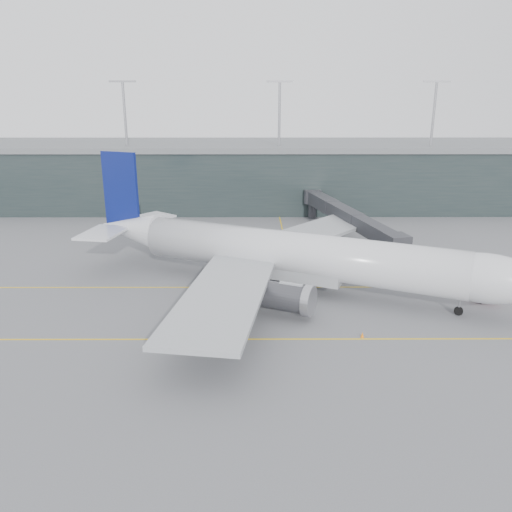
{
  "coord_description": "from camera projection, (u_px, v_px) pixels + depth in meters",
  "views": [
    {
      "loc": [
        -0.67,
        -69.26,
        24.68
      ],
      "look_at": [
        -0.46,
        -4.0,
        4.57
      ],
      "focal_mm": 35.0,
      "sensor_mm": 36.0,
      "label": 1
    }
  ],
  "objects": [
    {
      "name": "ground",
      "position": [
        259.0,
        278.0,
        73.46
      ],
      "size": [
        320.0,
        320.0,
        0.0
      ],
      "primitive_type": "plane",
      "color": "#5C5B61",
      "rests_on": "ground"
    },
    {
      "name": "taxiline_a",
      "position": [
        259.0,
        287.0,
        69.64
      ],
      "size": [
        160.0,
        0.25,
        0.02
      ],
      "primitive_type": "cube",
      "color": "gold",
      "rests_on": "ground"
    },
    {
      "name": "taxiline_b",
      "position": [
        261.0,
        339.0,
        54.35
      ],
      "size": [
        160.0,
        0.25,
        0.02
      ],
      "primitive_type": "cube",
      "color": "gold",
      "rests_on": "ground"
    },
    {
      "name": "taxiline_lead_main",
      "position": [
        285.0,
        241.0,
        92.59
      ],
      "size": [
        0.25,
        60.0,
        0.02
      ],
      "primitive_type": "cube",
      "color": "gold",
      "rests_on": "ground"
    },
    {
      "name": "terminal",
      "position": [
        257.0,
        173.0,
        126.64
      ],
      "size": [
        240.0,
        36.0,
        29.0
      ],
      "color": "#1E2829",
      "rests_on": "ground"
    },
    {
      "name": "main_aircraft",
      "position": [
        292.0,
        255.0,
        67.69
      ],
      "size": [
        59.68,
        54.93,
        17.61
      ],
      "rotation": [
        0.0,
        0.0,
        -0.43
      ],
      "color": "silver",
      "rests_on": "ground"
    },
    {
      "name": "jet_bridge",
      "position": [
        347.0,
        213.0,
        94.57
      ],
      "size": [
        11.51,
        43.07,
        6.27
      ],
      "rotation": [
        0.0,
        0.0,
        0.21
      ],
      "color": "#2B2C31",
      "rests_on": "ground"
    },
    {
      "name": "gse_cart",
      "position": [
        485.0,
        296.0,
        64.23
      ],
      "size": [
        2.54,
        1.82,
        1.61
      ],
      "rotation": [
        0.0,
        0.0,
        0.14
      ],
      "color": "#A20B20",
      "rests_on": "ground"
    },
    {
      "name": "uld_a",
      "position": [
        221.0,
        251.0,
        83.22
      ],
      "size": [
        2.04,
        1.69,
        1.75
      ],
      "rotation": [
        0.0,
        0.0,
        0.09
      ],
      "color": "#38393D",
      "rests_on": "ground"
    },
    {
      "name": "uld_b",
      "position": [
        245.0,
        248.0,
        85.16
      ],
      "size": [
        2.16,
        1.92,
        1.65
      ],
      "rotation": [
        0.0,
        0.0,
        -0.29
      ],
      "color": "#38393D",
      "rests_on": "ground"
    },
    {
      "name": "uld_c",
      "position": [
        257.0,
        251.0,
        82.95
      ],
      "size": [
        2.56,
        2.3,
        1.93
      ],
      "rotation": [
        0.0,
        0.0,
        0.33
      ],
      "color": "#38393D",
      "rests_on": "ground"
    },
    {
      "name": "cone_nose",
      "position": [
        509.0,
        287.0,
        68.87
      ],
      "size": [
        0.42,
        0.42,
        0.67
      ],
      "primitive_type": "cone",
      "color": "#FE3A0E",
      "rests_on": "ground"
    },
    {
      "name": "cone_wing_stbd",
      "position": [
        362.0,
        335.0,
        54.68
      ],
      "size": [
        0.4,
        0.4,
        0.63
      ],
      "primitive_type": "cone",
      "color": "orange",
      "rests_on": "ground"
    },
    {
      "name": "cone_wing_port",
      "position": [
        325.0,
        253.0,
        84.09
      ],
      "size": [
        0.47,
        0.47,
        0.74
      ],
      "primitive_type": "cone",
      "color": "#CA5F0B",
      "rests_on": "ground"
    },
    {
      "name": "cone_tail",
      "position": [
        204.0,
        300.0,
        64.18
      ],
      "size": [
        0.4,
        0.4,
        0.64
      ],
      "primitive_type": "cone",
      "color": "orange",
      "rests_on": "ground"
    }
  ]
}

